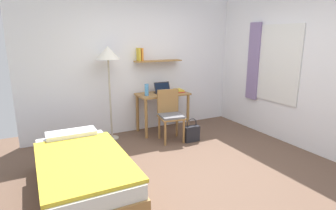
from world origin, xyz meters
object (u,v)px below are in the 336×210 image
object	(u,v)px
standing_lamp	(108,58)
water_bottle	(147,90)
bed	(83,173)
desk_chair	(170,113)
handbag	(192,133)
laptop	(163,90)
desk	(163,101)
book_stack	(179,91)

from	to	relation	value
standing_lamp	water_bottle	size ratio (longest dim) A/B	7.66
bed	desk_chair	distance (m)	2.05
bed	handbag	size ratio (longest dim) A/B	4.39
bed	laptop	distance (m)	2.49
desk_chair	water_bottle	bearing A→B (deg)	121.85
desk	water_bottle	size ratio (longest dim) A/B	4.51
desk_chair	laptop	xyz separation A→B (m)	(0.11, 0.51, 0.32)
laptop	book_stack	bearing A→B (deg)	-8.87
bed	water_bottle	bearing A→B (deg)	45.34
standing_lamp	water_bottle	xyz separation A→B (m)	(0.66, -0.09, -0.60)
water_bottle	laptop	bearing A→B (deg)	12.41
desk_chair	book_stack	world-z (taller)	desk_chair
standing_lamp	laptop	world-z (taller)	standing_lamp
desk_chair	book_stack	size ratio (longest dim) A/B	3.71
desk_chair	book_stack	xyz separation A→B (m)	(0.43, 0.46, 0.29)
desk_chair	laptop	bearing A→B (deg)	77.71
desk	book_stack	distance (m)	0.39
desk	book_stack	bearing A→B (deg)	-4.15
desk_chair	handbag	world-z (taller)	desk_chair
bed	water_bottle	xyz separation A→B (m)	(1.47, 1.48, 0.63)
desk	water_bottle	bearing A→B (deg)	-170.79
laptop	desk_chair	bearing A→B (deg)	-102.29
book_stack	desk_chair	bearing A→B (deg)	-133.28
bed	water_bottle	size ratio (longest dim) A/B	8.62
desk	desk_chair	world-z (taller)	desk_chair
water_bottle	book_stack	xyz separation A→B (m)	(0.70, 0.03, -0.08)
laptop	book_stack	xyz separation A→B (m)	(0.32, -0.05, -0.03)
standing_lamp	water_bottle	world-z (taller)	standing_lamp
bed	standing_lamp	bearing A→B (deg)	62.98
standing_lamp	book_stack	distance (m)	1.52
bed	handbag	bearing A→B (deg)	21.63
handbag	laptop	bearing A→B (deg)	104.06
water_bottle	desk	bearing A→B (deg)	9.21
book_stack	bed	bearing A→B (deg)	-144.98
handbag	desk_chair	bearing A→B (deg)	140.20
handbag	bed	bearing A→B (deg)	-158.37
desk_chair	standing_lamp	bearing A→B (deg)	150.74
desk	water_bottle	distance (m)	0.45
handbag	desk	bearing A→B (deg)	106.08
desk	standing_lamp	size ratio (longest dim) A/B	0.59
desk_chair	laptop	distance (m)	0.61
standing_lamp	bed	bearing A→B (deg)	-117.02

